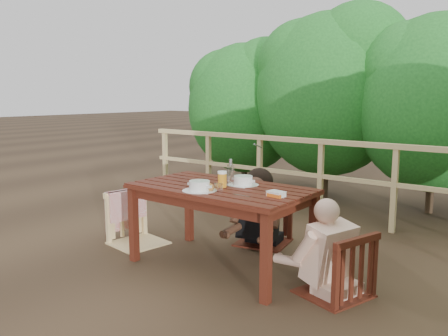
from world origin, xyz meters
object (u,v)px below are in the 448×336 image
Objects in this scene: chair_left at (137,196)px; table at (221,227)px; beer_glass at (222,180)px; bottle at (231,174)px; diner_right at (340,219)px; chair_right at (336,234)px; butter_tub at (276,195)px; woman at (265,185)px; soup_near at (199,186)px; tumbler at (219,188)px; bread_roll at (207,187)px; chair_far at (264,195)px; soup_far at (243,181)px.

table is at bearing -80.05° from chair_left.
bottle is at bearing 59.45° from beer_glass.
chair_right is at bearing 107.29° from diner_right.
table is 11.56× the size of butter_tub.
diner_right is at bearing 1.32° from bottle.
butter_tub is at bearing -3.50° from beer_glass.
woman is (-0.05, 0.81, 0.26)m from table.
diner_right reaches higher than soup_near.
tumbler reaches higher than butter_tub.
beer_glass is at bearing -32.71° from table.
woman is at bearing 93.73° from bread_roll.
chair_right is (1.12, -0.72, -0.02)m from chair_far.
tumbler is at bearing -88.52° from soup_far.
beer_glass is (0.06, 0.23, 0.03)m from soup_near.
diner_right is at bearing -6.52° from soup_far.
woman reaches higher than diner_right.
soup_near reaches higher than soup_far.
table is at bearing -123.02° from soup_far.
woman is 4.22× the size of soup_near.
woman is (1.02, 0.84, 0.11)m from chair_left.
bread_roll is at bearing 121.33° from diner_right.
chair_left is at bearing 109.98° from diner_right.
diner_right reaches higher than butter_tub.
woman is at bearing 74.40° from diner_right.
chair_right is at bearing 1.36° from bottle.
butter_tub is (0.64, 0.20, -0.02)m from soup_near.
chair_left is 7.49× the size of butter_tub.
chair_right is 11.84× the size of tumbler.
soup_near is at bearing -127.51° from bread_roll.
soup_far is 0.22m from beer_glass.
chair_far is 0.69m from soup_far.
bread_roll is 0.86× the size of beer_glass.
beer_glass is (0.09, -0.81, 0.29)m from chair_far.
tumbler is at bearing 122.09° from diner_right.
chair_left is at bearing -169.79° from soup_far.
tumbler is (-0.97, -0.26, 0.16)m from diner_right.
diner_right is at bearing 16.08° from soup_near.
woman is 1.37m from diner_right.
bread_roll is at bearing -58.29° from chair_right.
diner_right reaches higher than chair_left.
butter_tub reaches higher than table.
woman is 1.10m from butter_tub.
tumbler is at bearing -56.02° from table.
woman reaches higher than chair_right.
chair_left reaches higher than bread_roll.
chair_right is (1.07, 0.07, 0.13)m from table.
diner_right is (2.17, 0.10, 0.10)m from chair_left.
table is 0.45m from bread_roll.
chair_right reaches higher than soup_far.
butter_tub is at bearing 13.54° from bread_roll.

